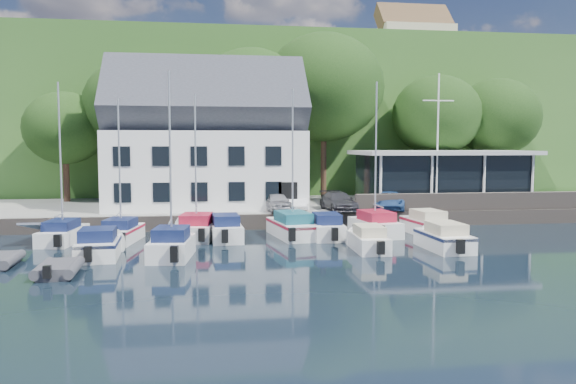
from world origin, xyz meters
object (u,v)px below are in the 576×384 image
Objects in this scene: car_white at (297,201)px; boat_r1_1 at (120,169)px; car_dgrey at (338,201)px; club_pavilion at (441,177)px; dinghy_1 at (58,267)px; boat_r1_6 at (376,159)px; car_silver at (276,202)px; boat_r2_1 at (170,161)px; boat_r1_0 at (61,171)px; boat_r2_3 at (368,238)px; boat_r1_2 at (196,160)px; boat_r1_5 at (326,225)px; boat_r1_7 at (426,222)px; boat_r2_0 at (99,243)px; boat_r1_3 at (226,227)px; boat_r1_4 at (293,159)px; car_blue at (389,200)px; boat_r2_4 at (444,236)px; harbor_building at (207,148)px; flagpole at (438,141)px.

boat_r1_1 is (-11.17, -5.97, 2.60)m from car_white.
club_pavilion is at bearing 17.01° from car_dgrey.
dinghy_1 is at bearing -145.53° from club_pavilion.
car_silver is at bearing 130.42° from boat_r1_6.
boat_r2_1 is 7.01m from dinghy_1.
boat_r2_3 is at bearing -8.50° from boat_r1_0.
boat_r1_2 is 0.98× the size of boat_r2_1.
boat_r1_6 is (15.10, 0.22, 0.47)m from boat_r1_1.
car_silver is 7.73m from boat_r1_2.
boat_r1_5 is at bearing -78.21° from car_white.
car_white is 2.92m from car_dgrey.
boat_r2_3 is at bearing -19.90° from boat_r1_2.
club_pavilion reaches higher than boat_r1_7.
boat_r1_0 is 8.29m from boat_r2_1.
boat_r1_0 is at bearing 174.20° from boat_r1_7.
boat_r2_3 is (13.68, 0.01, -0.07)m from boat_r2_0.
boat_r1_2 is 1.68× the size of boat_r1_3.
boat_r2_3 is at bearing 10.59° from dinghy_1.
boat_r1_7 is (18.39, 0.17, -3.43)m from boat_r1_1.
boat_r1_2 is 3.08× the size of dinghy_1.
car_silver is at bearing 85.65° from boat_r1_4.
car_dgrey is at bearing -159.75° from car_blue.
boat_r1_0 is 1.47× the size of boat_r2_4.
car_blue is 9.48m from boat_r1_4.
boat_r2_3 is at bearing 10.24° from boat_r2_1.
boat_r2_4 reaches higher than dinghy_1.
car_white is 0.66× the size of boat_r1_3.
boat_r1_0 is 1.43× the size of boat_r1_7.
boat_r1_6 reaches higher than club_pavilion.
boat_r1_6 is at bearing 31.04° from boat_r2_1.
club_pavilion reaches higher than car_blue.
harbor_building is 13.53m from boat_r1_6.
boat_r1_6 reaches higher than boat_r2_4.
flagpole is 25.11m from boat_r1_0.
car_blue is 0.47× the size of boat_r1_1.
boat_r2_4 is at bearing -62.07° from car_silver.
car_blue is 18.49m from boat_r1_1.
boat_r1_5 is at bearing -140.89° from club_pavilion.
boat_r1_3 reaches higher than dinghy_1.
boat_r1_3 is at bearing -152.50° from club_pavilion.
boat_r2_4 is (3.41, -9.88, -0.90)m from car_dgrey.
harbor_building is 3.93× the size of car_white.
boat_r1_1 is at bearing 172.71° from boat_r1_6.
car_white is 10.76m from boat_r2_3.
boat_r1_1 is at bearing 5.33° from boat_r1_0.
boat_r1_3 is (-11.65, -5.29, -0.91)m from car_blue.
harbor_building reaches higher than boat_r2_3.
boat_r1_7 is (0.78, -4.88, -0.91)m from car_blue.
boat_r2_1 is (6.39, -5.24, 0.64)m from boat_r1_0.
boat_r1_4 is 8.73m from boat_r2_1.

